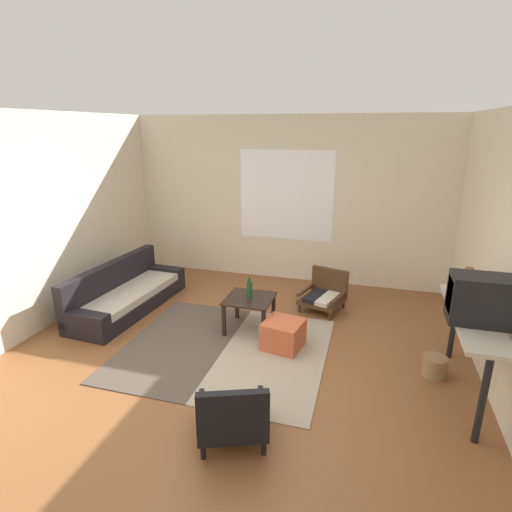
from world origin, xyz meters
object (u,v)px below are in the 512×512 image
(armchair_striped_foreground, at_px, (233,417))
(ottoman_orange, at_px, (283,335))
(console_shelf, at_px, (471,325))
(wicker_basket, at_px, (434,367))
(coffee_table, at_px, (249,304))
(clay_vase, at_px, (466,287))
(glass_bottle, at_px, (250,289))
(couch, at_px, (126,295))
(armchair_by_window, at_px, (325,293))
(crt_television, at_px, (481,299))

(armchair_striped_foreground, bearing_deg, ottoman_orange, 87.72)
(console_shelf, bearing_deg, armchair_striped_foreground, -146.95)
(console_shelf, xyz_separation_m, wicker_basket, (-0.22, 0.23, -0.63))
(coffee_table, height_order, clay_vase, clay_vase)
(armchair_striped_foreground, bearing_deg, glass_bottle, 103.04)
(couch, xyz_separation_m, coffee_table, (1.89, -0.12, 0.15))
(armchair_by_window, height_order, wicker_basket, armchair_by_window)
(ottoman_orange, height_order, clay_vase, clay_vase)
(glass_bottle, bearing_deg, armchair_by_window, 46.84)
(console_shelf, height_order, clay_vase, clay_vase)
(coffee_table, height_order, console_shelf, console_shelf)
(ottoman_orange, relative_size, glass_bottle, 1.58)
(console_shelf, relative_size, glass_bottle, 5.48)
(crt_television, height_order, clay_vase, crt_television)
(couch, distance_m, glass_bottle, 1.92)
(ottoman_orange, bearing_deg, armchair_striped_foreground, -92.28)
(armchair_by_window, distance_m, armchair_striped_foreground, 2.89)
(console_shelf, height_order, glass_bottle, console_shelf)
(coffee_table, bearing_deg, clay_vase, -6.54)
(crt_television, xyz_separation_m, wicker_basket, (-0.21, 0.39, -0.95))
(coffee_table, relative_size, wicker_basket, 2.40)
(wicker_basket, bearing_deg, glass_bottle, 167.60)
(console_shelf, bearing_deg, couch, 169.35)
(armchair_striped_foreground, height_order, crt_television, crt_television)
(clay_vase, bearing_deg, armchair_striped_foreground, -139.26)
(couch, bearing_deg, glass_bottle, -2.97)
(crt_television, relative_size, wicker_basket, 2.11)
(couch, bearing_deg, console_shelf, -10.65)
(wicker_basket, bearing_deg, console_shelf, -46.47)
(couch, distance_m, coffee_table, 1.90)
(armchair_striped_foreground, relative_size, console_shelf, 0.49)
(ottoman_orange, bearing_deg, console_shelf, -10.90)
(console_shelf, xyz_separation_m, crt_television, (-0.00, -0.16, 0.32))
(console_shelf, distance_m, wicker_basket, 0.70)
(console_shelf, relative_size, crt_television, 2.88)
(crt_television, distance_m, wicker_basket, 1.05)
(armchair_by_window, height_order, clay_vase, clay_vase)
(armchair_by_window, bearing_deg, armchair_striped_foreground, -97.83)
(ottoman_orange, xyz_separation_m, glass_bottle, (-0.52, 0.35, 0.39))
(armchair_striped_foreground, xyz_separation_m, clay_vase, (1.93, 1.66, 0.70))
(crt_television, distance_m, glass_bottle, 2.58)
(ottoman_orange, distance_m, wicker_basket, 1.65)
(armchair_striped_foreground, xyz_separation_m, wicker_basket, (1.71, 1.48, -0.15))
(armchair_by_window, distance_m, crt_television, 2.48)
(ottoman_orange, bearing_deg, coffee_table, 147.99)
(couch, relative_size, wicker_basket, 8.22)
(armchair_striped_foreground, distance_m, clay_vase, 2.64)
(console_shelf, distance_m, crt_television, 0.36)
(clay_vase, bearing_deg, console_shelf, -90.00)
(clay_vase, distance_m, wicker_basket, 0.89)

